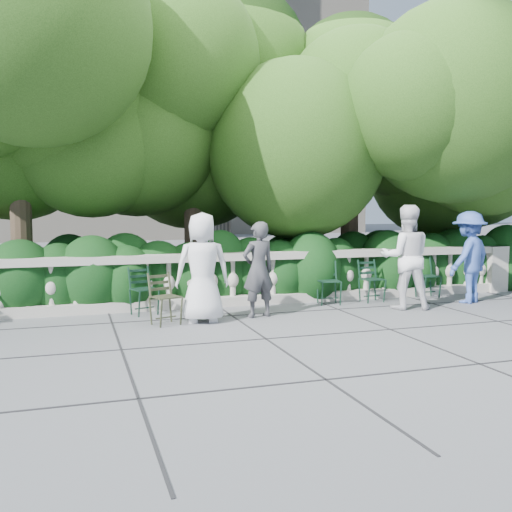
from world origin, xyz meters
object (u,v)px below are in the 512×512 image
object	(u,v)px
chair_weathered	(171,326)
person_woman_grey	(258,270)
chair_c	(148,316)
person_older_blue	(469,257)
chair_d	(331,306)
person_businessman	(202,268)
person_casual_man	(406,257)
chair_e	(431,299)
chair_f	(376,303)

from	to	relation	value
chair_weathered	person_woman_grey	world-z (taller)	person_woman_grey
chair_c	person_older_blue	xyz separation A→B (m)	(6.11, -0.53, 0.89)
chair_d	person_woman_grey	xyz separation A→B (m)	(-1.65, -0.63, 0.81)
person_businessman	person_woman_grey	xyz separation A→B (m)	(0.99, 0.14, -0.08)
chair_c	person_casual_man	distance (m)	4.72
person_businessman	person_older_blue	xyz separation A→B (m)	(5.33, 0.26, 0.00)
chair_e	chair_weathered	bearing A→B (deg)	-168.18
chair_weathered	person_businessman	distance (m)	1.06
chair_weathered	chair_e	bearing A→B (deg)	-10.19
chair_f	person_businessman	xyz separation A→B (m)	(-3.60, -0.76, 0.89)
chair_weathered	chair_d	bearing A→B (deg)	-4.59
chair_e	person_businessman	xyz separation A→B (m)	(-4.93, -0.87, 0.89)
person_woman_grey	chair_e	bearing A→B (deg)	178.80
chair_d	person_woman_grey	size ratio (longest dim) A/B	0.52
chair_c	person_woman_grey	xyz separation A→B (m)	(1.77, -0.65, 0.81)
chair_c	chair_d	xyz separation A→B (m)	(3.42, -0.03, 0.00)
chair_c	chair_f	bearing A→B (deg)	-19.93
chair_d	chair_weathered	world-z (taller)	same
person_casual_man	chair_f	bearing A→B (deg)	-54.25
chair_f	chair_weathered	bearing A→B (deg)	-171.24
chair_c	chair_weathered	world-z (taller)	same
chair_d	chair_weathered	size ratio (longest dim) A/B	1.00
chair_weathered	person_casual_man	distance (m)	4.45
chair_d	person_businessman	world-z (taller)	person_businessman
chair_d	person_older_blue	world-z (taller)	person_older_blue
person_businessman	chair_c	bearing A→B (deg)	-38.54
chair_d	chair_e	size ratio (longest dim) A/B	1.00
chair_d	chair_f	world-z (taller)	same
chair_e	chair_d	bearing A→B (deg)	-176.34
person_casual_man	chair_c	bearing A→B (deg)	11.03
chair_f	chair_c	bearing A→B (deg)	175.80
chair_d	chair_e	xyz separation A→B (m)	(2.29, 0.10, 0.00)
chair_e	person_casual_man	size ratio (longest dim) A/B	0.44
person_older_blue	chair_c	bearing A→B (deg)	-27.92
chair_d	person_older_blue	xyz separation A→B (m)	(2.69, -0.51, 0.89)
chair_d	person_older_blue	bearing A→B (deg)	-1.61
person_businessman	person_woman_grey	world-z (taller)	person_businessman
chair_e	person_businessman	size ratio (longest dim) A/B	0.47
person_woman_grey	person_casual_man	distance (m)	2.81
chair_f	person_casual_man	bearing A→B (deg)	-78.17
chair_c	chair_weathered	size ratio (longest dim) A/B	1.00
chair_c	chair_f	size ratio (longest dim) A/B	1.00
chair_f	person_woman_grey	world-z (taller)	person_woman_grey
chair_f	chair_e	bearing A→B (deg)	0.73
person_woman_grey	person_casual_man	world-z (taller)	person_casual_man
person_casual_man	person_woman_grey	bearing A→B (deg)	18.48
person_businessman	chair_f	bearing A→B (deg)	-160.80
person_woman_grey	chair_f	bearing A→B (deg)	-178.26
chair_e	chair_c	bearing A→B (deg)	-178.07
chair_c	person_businessman	bearing A→B (deg)	-65.29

